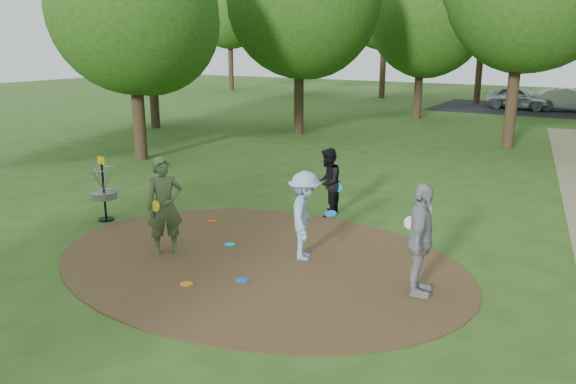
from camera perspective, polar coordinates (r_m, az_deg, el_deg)
The scene contains 15 objects.
ground at distance 10.99m, azimuth -3.21°, elevation -6.95°, with size 100.00×100.00×0.00m, color #2D5119.
dirt_clearing at distance 10.99m, azimuth -3.21°, elevation -6.90°, with size 8.40×8.40×0.02m, color #47301C.
parking_lot at distance 38.85m, azimuth 25.19°, elevation 7.53°, with size 14.00×8.00×0.01m, color black.
player_observer_with_disc at distance 11.29m, azimuth -12.41°, elevation -1.40°, with size 0.82×0.85×1.97m.
player_throwing_with_disc at distance 10.79m, azimuth 1.72°, elevation -2.43°, with size 1.23×1.30×1.75m.
player_walking_with_disc at distance 13.54m, azimuth 4.06°, elevation 0.97°, with size 0.80×0.94×1.67m.
player_waiting_with_disc at distance 9.47m, azimuth 13.30°, elevation -4.80°, with size 0.69×1.20×1.92m.
disc_ground_cyan at distance 11.77m, azimuth -5.94°, elevation -5.34°, with size 0.22×0.22×0.02m, color #1AC1D4.
disc_ground_blue at distance 10.06m, azimuth -4.71°, elevation -8.95°, with size 0.22×0.22×0.02m, color blue.
disc_ground_red at distance 13.31m, azimuth -7.66°, elevation -2.97°, with size 0.22×0.22×0.02m, color #D44415.
car_left at distance 38.60m, azimuth 22.49°, elevation 8.83°, with size 1.67×4.15×1.41m, color #B2B6BA.
car_right at distance 38.55m, azimuth 26.61°, elevation 8.35°, with size 1.46×4.18×1.38m, color #95979C.
disc_ground_orange at distance 10.04m, azimuth -10.27°, elevation -9.20°, with size 0.22×0.22×0.02m, color orange.
disc_golf_basket at distance 13.83m, azimuth -18.25°, elevation 0.72°, with size 0.63×0.63×1.54m.
tree_ring at distance 19.59m, azimuth 14.90°, elevation 18.15°, with size 37.14×45.96×9.62m.
Camera 1 is at (5.71, -8.45, 4.10)m, focal length 35.00 mm.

